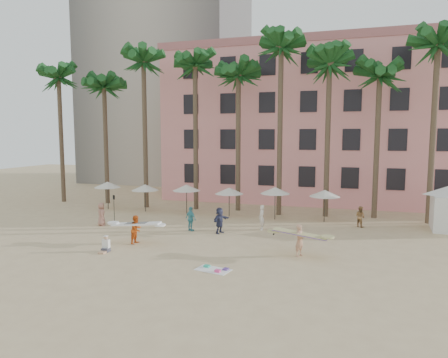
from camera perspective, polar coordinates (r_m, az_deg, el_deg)
ground at (r=22.98m, az=-5.56°, el=-11.52°), size 120.00×120.00×0.00m
pink_hotel at (r=46.26m, az=15.14°, el=7.29°), size 35.00×14.00×16.00m
grey_tower at (r=66.40m, az=-7.95°, el=21.94°), size 22.00×18.00×50.00m
palm_row at (r=36.58m, az=4.25°, el=15.63°), size 44.40×5.40×16.30m
umbrella_row at (r=34.96m, az=-2.40°, el=-1.43°), size 22.50×2.70×2.73m
beach_towel at (r=21.39m, az=-1.41°, el=-12.77°), size 1.97×1.37×0.14m
carrier_yellow at (r=23.82m, az=10.77°, el=-8.33°), size 3.25×1.23×1.88m
carrier_white at (r=26.69m, az=-12.41°, el=-6.92°), size 3.28×1.04×1.85m
beachgoers at (r=29.72m, az=-0.68°, el=-5.58°), size 20.28×6.41×1.88m
paddle at (r=33.35m, az=-15.44°, el=-3.62°), size 0.18×0.04×2.23m
seated_man at (r=25.42m, az=-16.58°, el=-9.21°), size 0.43×0.75×0.98m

